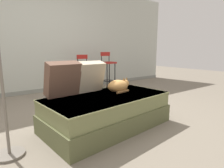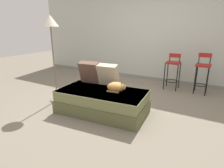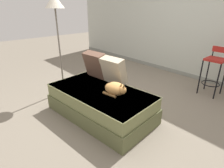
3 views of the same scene
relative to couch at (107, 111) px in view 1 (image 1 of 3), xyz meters
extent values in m
plane|color=slate|center=(0.00, 0.40, -0.21)|extent=(16.00, 16.00, 0.00)
cube|color=#B7BCB2|center=(0.00, 2.65, 1.09)|extent=(8.00, 0.10, 2.60)
cube|color=gray|center=(0.00, 2.60, -0.17)|extent=(8.00, 0.02, 0.09)
cube|color=brown|center=(0.00, 0.00, -0.10)|extent=(1.68, 1.01, 0.23)
cube|color=olive|center=(0.00, 0.00, 0.11)|extent=(1.64, 0.96, 0.19)
cube|color=#868C57|center=(0.00, 0.00, 0.20)|extent=(1.65, 0.97, 0.02)
cube|color=brown|center=(-0.47, 0.29, 0.43)|extent=(0.44, 0.29, 0.45)
cube|color=beige|center=(-0.07, 0.32, 0.42)|extent=(0.43, 0.28, 0.43)
ellipsoid|color=tan|center=(0.24, 0.08, 0.29)|extent=(0.35, 0.29, 0.17)
sphere|color=tan|center=(0.38, 0.09, 0.31)|extent=(0.11, 0.11, 0.11)
cone|color=brown|center=(0.35, 0.09, 0.39)|extent=(0.03, 0.03, 0.04)
cone|color=brown|center=(0.40, 0.09, 0.39)|extent=(0.03, 0.03, 0.04)
cylinder|color=brown|center=(0.24, -0.03, 0.23)|extent=(0.22, 0.07, 0.04)
cylinder|color=black|center=(0.63, 1.88, 0.11)|extent=(0.02, 0.02, 0.66)
cylinder|color=black|center=(0.93, 1.88, 0.11)|extent=(0.02, 0.02, 0.66)
cylinder|color=black|center=(0.63, 2.18, 0.11)|extent=(0.02, 0.02, 0.66)
cylinder|color=black|center=(0.93, 2.18, 0.11)|extent=(0.02, 0.02, 0.66)
torus|color=black|center=(0.78, 2.03, -0.01)|extent=(0.32, 0.32, 0.02)
cube|color=maroon|center=(0.78, 2.03, 0.46)|extent=(0.32, 0.32, 0.04)
cylinder|color=black|center=(0.66, 2.16, 0.53)|extent=(0.02, 0.02, 0.18)
cylinder|color=black|center=(0.90, 2.16, 0.53)|extent=(0.02, 0.02, 0.18)
cube|color=maroon|center=(0.78, 2.16, 0.62)|extent=(0.28, 0.03, 0.10)
cylinder|color=black|center=(1.34, 1.91, 0.11)|extent=(0.02, 0.02, 0.66)
cylinder|color=black|center=(1.58, 1.91, 0.11)|extent=(0.02, 0.02, 0.66)
cylinder|color=black|center=(1.34, 2.15, 0.11)|extent=(0.02, 0.02, 0.66)
cylinder|color=black|center=(1.58, 2.15, 0.11)|extent=(0.02, 0.02, 0.66)
torus|color=black|center=(1.46, 2.03, -0.01)|extent=(0.27, 0.27, 0.02)
cube|color=maroon|center=(1.46, 2.03, 0.46)|extent=(0.32, 0.32, 0.04)
cylinder|color=black|center=(1.34, 2.16, 0.56)|extent=(0.02, 0.02, 0.24)
cylinder|color=black|center=(1.58, 2.16, 0.56)|extent=(0.02, 0.02, 0.24)
cube|color=maroon|center=(1.46, 2.16, 0.68)|extent=(0.28, 0.03, 0.10)
cylinder|color=slate|center=(-1.16, -0.01, -0.20)|extent=(0.28, 0.28, 0.02)
cylinder|color=slate|center=(-1.16, -0.01, 0.55)|extent=(0.03, 0.03, 1.53)
camera|label=1|loc=(-1.35, -1.92, 0.79)|focal=30.00mm
camera|label=2|loc=(1.75, -2.68, 1.31)|focal=30.00mm
camera|label=3|loc=(1.98, -1.52, 1.37)|focal=30.00mm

